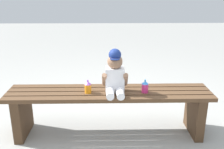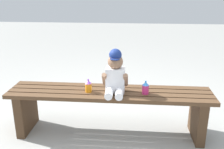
% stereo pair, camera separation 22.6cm
% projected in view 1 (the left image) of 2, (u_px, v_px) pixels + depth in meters
% --- Properties ---
extents(ground_plane, '(16.00, 16.00, 0.00)m').
position_uv_depth(ground_plane, '(109.00, 133.00, 2.51)').
color(ground_plane, '#999993').
extents(park_bench, '(1.89, 0.37, 0.44)m').
position_uv_depth(park_bench, '(109.00, 104.00, 2.41)').
color(park_bench, '#513823').
rests_on(park_bench, ground_plane).
extents(child_figure, '(0.23, 0.27, 0.40)m').
position_uv_depth(child_figure, '(115.00, 74.00, 2.28)').
color(child_figure, white).
rests_on(child_figure, park_bench).
extents(sippy_cup_left, '(0.06, 0.06, 0.12)m').
position_uv_depth(sippy_cup_left, '(88.00, 87.00, 2.31)').
color(sippy_cup_left, orange).
rests_on(sippy_cup_left, park_bench).
extents(sippy_cup_right, '(0.06, 0.06, 0.12)m').
position_uv_depth(sippy_cup_right, '(145.00, 86.00, 2.32)').
color(sippy_cup_right, '#E5337F').
rests_on(sippy_cup_right, park_bench).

